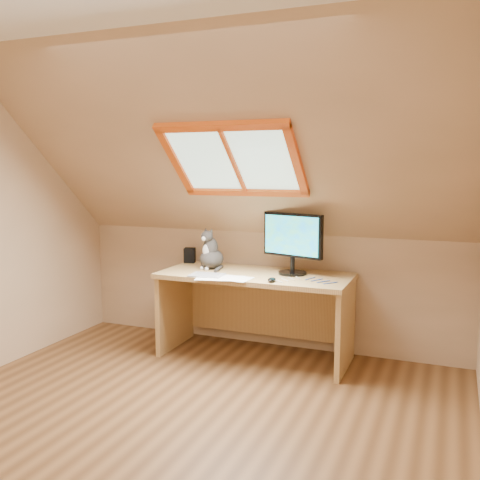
% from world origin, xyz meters
% --- Properties ---
extents(ground, '(3.50, 3.50, 0.00)m').
position_xyz_m(ground, '(0.00, 0.00, 0.00)').
color(ground, brown).
rests_on(ground, ground).
extents(room_shell, '(3.52, 3.52, 2.41)m').
position_xyz_m(room_shell, '(0.00, -0.09, 1.43)').
color(room_shell, tan).
rests_on(room_shell, ground).
extents(desk, '(1.55, 0.68, 0.71)m').
position_xyz_m(desk, '(0.05, 1.45, 0.49)').
color(desk, tan).
rests_on(desk, ground).
extents(monitor, '(0.53, 0.23, 0.50)m').
position_xyz_m(monitor, '(0.34, 1.46, 0.99)').
color(monitor, black).
rests_on(monitor, desk).
extents(cat, '(0.26, 0.28, 0.36)m').
position_xyz_m(cat, '(-0.38, 1.44, 0.84)').
color(cat, '#413C39').
rests_on(cat, desk).
extents(desk_speaker, '(0.11, 0.11, 0.13)m').
position_xyz_m(desk_speaker, '(-0.68, 1.63, 0.78)').
color(desk_speaker, black).
rests_on(desk_speaker, desk).
extents(graphics_tablet, '(0.28, 0.21, 0.01)m').
position_xyz_m(graphics_tablet, '(-0.28, 1.14, 0.72)').
color(graphics_tablet, '#B2B2B7').
rests_on(graphics_tablet, desk).
extents(mouse, '(0.06, 0.10, 0.03)m').
position_xyz_m(mouse, '(0.28, 1.12, 0.73)').
color(mouse, black).
rests_on(mouse, desk).
extents(papers, '(0.35, 0.30, 0.01)m').
position_xyz_m(papers, '(-0.13, 1.12, 0.71)').
color(papers, white).
rests_on(papers, desk).
extents(cables, '(0.51, 0.26, 0.01)m').
position_xyz_m(cables, '(0.52, 1.26, 0.71)').
color(cables, silver).
rests_on(cables, desk).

